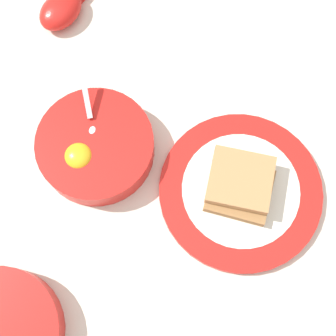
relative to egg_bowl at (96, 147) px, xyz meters
name	(u,v)px	position (x,y,z in m)	size (l,w,h in m)	color
ground_plane	(118,180)	(-0.03, -0.04, -0.02)	(3.00, 3.00, 0.00)	silver
egg_bowl	(96,147)	(0.00, 0.00, 0.00)	(0.16, 0.16, 0.07)	red
toast_plate	(240,191)	(0.00, -0.20, -0.01)	(0.22, 0.22, 0.01)	red
toast_sandwich	(240,185)	(0.00, -0.20, 0.01)	(0.09, 0.09, 0.03)	#9E7042
soup_spoon	(65,6)	(0.20, 0.12, -0.01)	(0.15, 0.08, 0.03)	red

